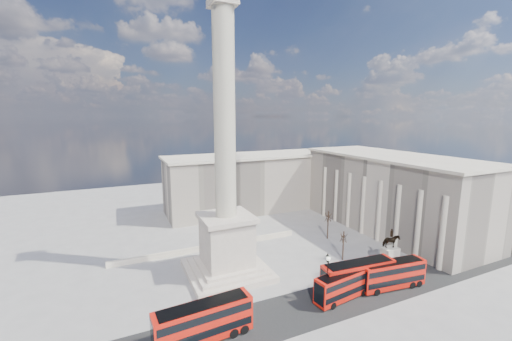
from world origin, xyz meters
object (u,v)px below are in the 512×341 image
object	(u,v)px
nelsons_column	(226,204)
red_bus_c	(358,276)
red_bus_b	(345,285)
red_bus_d	(392,274)
equestrian_statue	(390,255)
victorian_lamp	(328,275)
pedestrian_standing	(410,260)
red_bus_a	(204,321)
pedestrian_walking	(356,275)
pedestrian_crossing	(328,258)

from	to	relation	value
nelsons_column	red_bus_c	xyz separation A→B (m)	(17.17, -14.52, -10.28)
red_bus_b	red_bus_d	distance (m)	9.10
nelsons_column	equestrian_statue	bearing A→B (deg)	-21.24
red_bus_b	victorian_lamp	size ratio (longest dim) A/B	1.51
pedestrian_standing	red_bus_b	bearing A→B (deg)	-31.56
red_bus_b	pedestrian_standing	distance (m)	19.03
nelsons_column	red_bus_a	size ratio (longest dim) A/B	3.97
red_bus_a	pedestrian_standing	size ratio (longest dim) A/B	6.77
red_bus_d	pedestrian_walking	distance (m)	5.91
red_bus_c	pedestrian_standing	world-z (taller)	red_bus_c
red_bus_b	pedestrian_crossing	distance (m)	12.25
red_bus_d	red_bus_a	bearing A→B (deg)	-174.47
red_bus_d	pedestrian_standing	bearing A→B (deg)	31.95
pedestrian_walking	pedestrian_crossing	bearing A→B (deg)	77.03
red_bus_a	red_bus_d	world-z (taller)	red_bus_a
red_bus_c	equestrian_statue	xyz separation A→B (m)	(10.81, 3.65, 0.00)
red_bus_d	victorian_lamp	distance (m)	12.30
red_bus_a	pedestrian_walking	xyz separation A→B (m)	(27.75, 3.82, -1.72)
red_bus_b	equestrian_statue	size ratio (longest dim) A/B	1.42
red_bus_d	victorian_lamp	world-z (taller)	victorian_lamp
nelsons_column	red_bus_a	xyz separation A→B (m)	(-8.28, -15.32, -10.28)
equestrian_statue	pedestrian_walking	distance (m)	8.71
red_bus_a	victorian_lamp	world-z (taller)	victorian_lamp
pedestrian_standing	victorian_lamp	bearing A→B (deg)	-34.29
nelsons_column	red_bus_a	world-z (taller)	nelsons_column
red_bus_b	red_bus_a	bearing A→B (deg)	172.92
red_bus_c	equestrian_statue	size ratio (longest dim) A/B	1.64
red_bus_c	victorian_lamp	world-z (taller)	victorian_lamp
nelsons_column	red_bus_d	bearing A→B (deg)	-34.81
red_bus_a	victorian_lamp	distance (m)	19.27
nelsons_column	red_bus_d	size ratio (longest dim) A/B	4.29
nelsons_column	pedestrian_walking	distance (m)	25.60
red_bus_d	pedestrian_standing	world-z (taller)	red_bus_d
nelsons_column	red_bus_b	world-z (taller)	nelsons_column
red_bus_c	red_bus_b	bearing A→B (deg)	-163.58
nelsons_column	pedestrian_walking	xyz separation A→B (m)	(19.47, -11.50, -12.00)
red_bus_c	pedestrian_standing	xyz separation A→B (m)	(15.38, 3.02, -1.71)
red_bus_c	red_bus_d	world-z (taller)	red_bus_c
victorian_lamp	red_bus_a	bearing A→B (deg)	-178.23
nelsons_column	victorian_lamp	xyz separation A→B (m)	(10.91, -14.73, -8.66)
red_bus_d	pedestrian_walking	xyz separation A→B (m)	(-3.54, 4.49, -1.50)
nelsons_column	pedestrian_crossing	size ratio (longest dim) A/B	27.68
pedestrian_standing	pedestrian_crossing	world-z (taller)	pedestrian_standing
pedestrian_walking	pedestrian_crossing	distance (m)	7.35
red_bus_d	pedestrian_crossing	size ratio (longest dim) A/B	6.45
nelsons_column	pedestrian_standing	xyz separation A→B (m)	(32.56, -11.50, -11.99)
nelsons_column	equestrian_statue	world-z (taller)	nelsons_column
pedestrian_standing	red_bus_d	bearing A→B (deg)	-17.59
pedestrian_crossing	pedestrian_walking	bearing A→B (deg)	147.89
red_bus_a	red_bus_d	bearing A→B (deg)	-5.12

